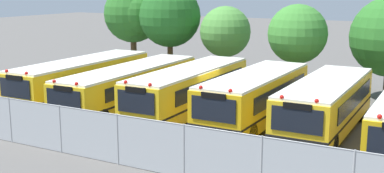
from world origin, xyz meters
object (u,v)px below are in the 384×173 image
(tree_0, at_px, (135,14))
(school_bus_1, at_px, (131,85))
(school_bus_4, at_px, (326,104))
(school_bus_2, at_px, (190,89))
(traffic_cone, at_px, (91,140))
(school_bus_0, at_px, (82,78))
(tree_2, at_px, (226,32))
(school_bus_3, at_px, (255,97))
(tree_1, at_px, (171,15))
(tree_3, at_px, (297,34))

(tree_0, bearing_deg, school_bus_1, -56.47)
(tree_0, bearing_deg, school_bus_4, -26.27)
(school_bus_2, height_order, traffic_cone, school_bus_2)
(school_bus_0, xyz_separation_m, school_bus_4, (14.59, 0.37, 0.01))
(school_bus_1, xyz_separation_m, school_bus_4, (10.99, 0.41, 0.07))
(tree_2, relative_size, traffic_cone, 9.38)
(school_bus_1, height_order, traffic_cone, school_bus_1)
(school_bus_1, bearing_deg, school_bus_3, 179.68)
(school_bus_1, distance_m, tree_1, 9.33)
(school_bus_0, xyz_separation_m, traffic_cone, (6.12, -6.59, -1.10))
(tree_2, bearing_deg, tree_1, -174.72)
(tree_0, distance_m, tree_3, 13.03)
(school_bus_1, distance_m, school_bus_2, 3.73)
(school_bus_0, xyz_separation_m, school_bus_3, (11.10, 0.11, 0.04))
(school_bus_1, relative_size, tree_1, 1.64)
(school_bus_1, xyz_separation_m, tree_3, (7.23, 7.72, 2.63))
(tree_3, bearing_deg, school_bus_3, -87.95)
(school_bus_2, xyz_separation_m, traffic_cone, (-1.20, -6.77, -1.12))
(school_bus_3, bearing_deg, tree_3, -87.25)
(tree_1, distance_m, traffic_cone, 16.30)
(school_bus_1, xyz_separation_m, tree_2, (1.93, 8.73, 2.39))
(school_bus_3, bearing_deg, traffic_cone, 54.06)
(school_bus_4, relative_size, tree_2, 1.75)
(tree_1, xyz_separation_m, tree_3, (9.52, -0.62, -0.87))
(school_bus_0, height_order, school_bus_3, school_bus_3)
(tree_1, xyz_separation_m, tree_2, (4.22, 0.39, -1.11))
(tree_1, bearing_deg, school_bus_1, -74.63)
(tree_0, relative_size, tree_1, 1.01)
(school_bus_1, relative_size, school_bus_4, 1.18)
(school_bus_4, bearing_deg, traffic_cone, 39.52)
(school_bus_1, bearing_deg, school_bus_2, -178.21)
(school_bus_2, bearing_deg, tree_2, -78.77)
(school_bus_1, xyz_separation_m, school_bus_3, (7.50, 0.14, 0.11))
(school_bus_0, bearing_deg, school_bus_4, -179.32)
(tree_1, distance_m, tree_2, 4.38)
(school_bus_0, relative_size, traffic_cone, 18.09)
(school_bus_1, xyz_separation_m, traffic_cone, (2.52, -6.56, -1.04))
(school_bus_0, bearing_deg, tree_2, -123.23)
(tree_1, height_order, traffic_cone, tree_1)
(school_bus_3, bearing_deg, tree_1, -39.22)
(school_bus_0, xyz_separation_m, school_bus_2, (7.32, 0.17, 0.02))
(tree_1, bearing_deg, tree_0, 174.59)
(school_bus_0, distance_m, tree_2, 10.56)
(school_bus_1, relative_size, school_bus_3, 1.21)
(school_bus_1, xyz_separation_m, school_bus_2, (3.72, 0.21, 0.09))
(school_bus_3, height_order, tree_3, tree_3)
(school_bus_3, height_order, traffic_cone, school_bus_3)
(school_bus_0, height_order, traffic_cone, school_bus_0)
(traffic_cone, bearing_deg, tree_3, 71.74)
(school_bus_1, height_order, school_bus_3, school_bus_3)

